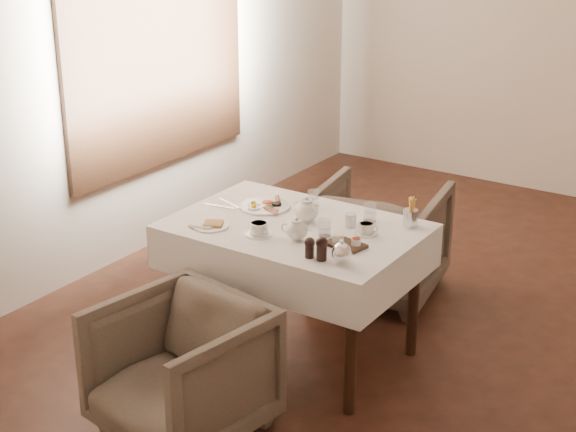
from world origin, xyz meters
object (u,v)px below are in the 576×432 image
Objects in this scene: armchair_near at (181,370)px; table at (295,246)px; breakfast_plate at (266,205)px; teapot_centre at (307,209)px; armchair_far at (379,240)px.

table is at bearing 96.65° from armchair_near.
teapot_centre is (0.30, -0.06, 0.06)m from breakfast_plate.
armchair_near is at bearing -91.24° from breakfast_plate.
teapot_centre is at bearing 80.98° from armchair_far.
table is 0.95m from armchair_near.
armchair_far is at bearing 97.54° from armchair_near.
breakfast_plate reaches higher than table.
table reaches higher than armchair_near.
armchair_far is at bearing 55.40° from breakfast_plate.
table is at bearing -94.26° from teapot_centre.
teapot_centre reaches higher than armchair_far.
armchair_near is 1.83m from armchair_far.
armchair_near is 1.15m from breakfast_plate.
armchair_far is 0.94m from breakfast_plate.
armchair_far is 2.75× the size of breakfast_plate.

